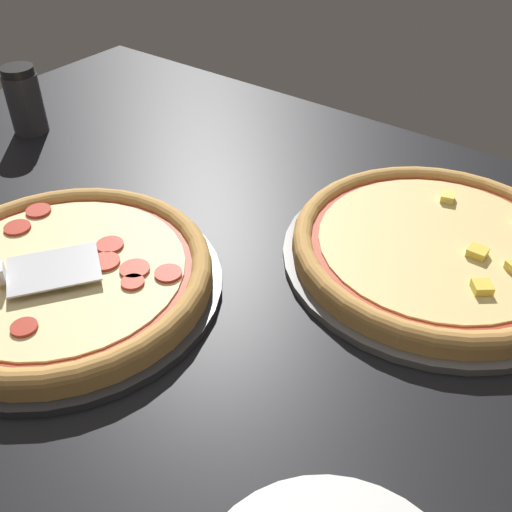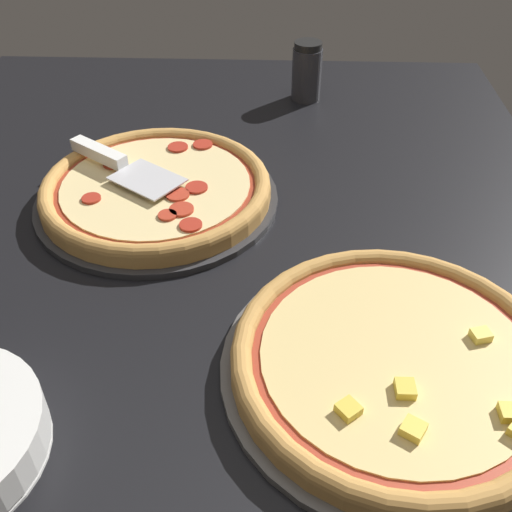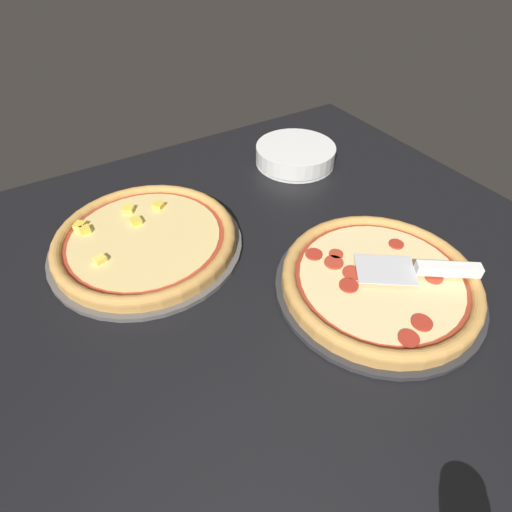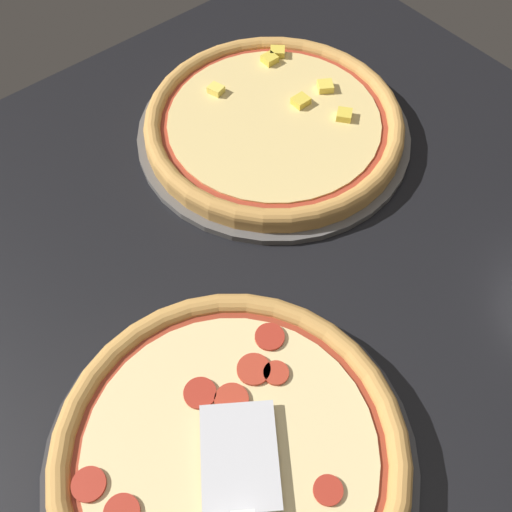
% 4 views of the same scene
% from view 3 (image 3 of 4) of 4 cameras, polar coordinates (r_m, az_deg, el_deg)
% --- Properties ---
extents(ground_plane, '(1.33, 1.13, 0.04)m').
position_cam_3_polar(ground_plane, '(0.78, 9.02, -5.21)').
color(ground_plane, black).
extents(pizza_pan_front, '(0.38, 0.38, 0.01)m').
position_cam_3_polar(pizza_pan_front, '(0.78, 16.95, -4.30)').
color(pizza_pan_front, '#2D2D30').
rests_on(pizza_pan_front, ground_plane).
extents(pizza_front, '(0.36, 0.36, 0.03)m').
position_cam_3_polar(pizza_front, '(0.77, 17.25, -3.24)').
color(pizza_front, '#C68E47').
rests_on(pizza_front, pizza_pan_front).
extents(pizza_pan_back, '(0.40, 0.40, 0.01)m').
position_cam_3_polar(pizza_pan_back, '(0.86, -15.27, 1.46)').
color(pizza_pan_back, '#565451').
rests_on(pizza_pan_back, ground_plane).
extents(pizza_back, '(0.37, 0.37, 0.03)m').
position_cam_3_polar(pizza_back, '(0.85, -15.52, 2.43)').
color(pizza_back, '#C68E47').
rests_on(pizza_back, pizza_pan_back).
extents(serving_spatula, '(0.17, 0.21, 0.02)m').
position_cam_3_polar(serving_spatula, '(0.79, 23.71, -1.74)').
color(serving_spatula, silver).
rests_on(serving_spatula, pizza_front).
extents(plate_stack, '(0.21, 0.21, 0.05)m').
position_cam_3_polar(plate_stack, '(1.11, 5.64, 14.23)').
color(plate_stack, white).
rests_on(plate_stack, ground_plane).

